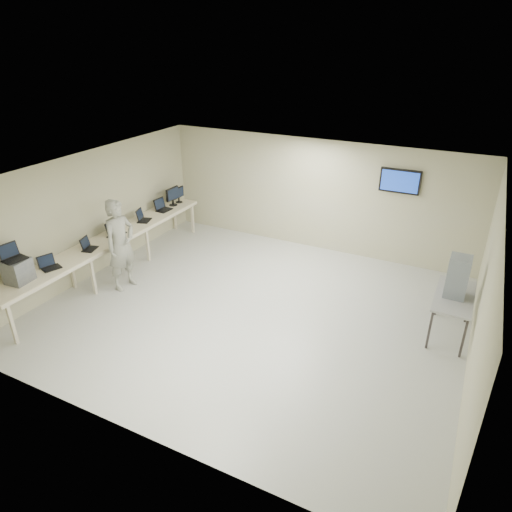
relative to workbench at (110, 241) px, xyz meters
The scene contains 14 objects.
room 3.67m from the workbench, ahead, with size 8.01×7.01×2.81m.
workbench is the anchor object (origin of this frame).
equipment_box 2.28m from the workbench, 91.59° to the right, with size 0.37×0.43×0.44m, color slate.
laptop_on_box 2.34m from the workbench, 93.07° to the right, with size 0.36×0.42×0.30m.
laptop_0 1.64m from the workbench, 90.71° to the right, with size 0.38×0.40×0.27m.
laptop_1 0.66m from the workbench, 89.48° to the right, with size 0.35×0.38×0.26m.
laptop_2 0.25m from the workbench, 96.36° to the left, with size 0.39×0.44×0.31m.
laptop_3 1.19m from the workbench, 91.18° to the left, with size 0.40×0.43×0.28m.
laptop_4 2.01m from the workbench, 91.30° to the left, with size 0.34×0.40×0.30m.
monitor_near 2.46m from the workbench, 90.27° to the left, with size 0.22×0.49×0.48m.
monitor_far 2.72m from the workbench, 90.24° to the left, with size 0.19×0.42×0.41m.
soldier 0.75m from the workbench, 27.84° to the right, with size 0.73×0.48×2.01m, color #5E6151.
side_table 7.25m from the workbench, ahead, with size 0.65×1.40×0.84m.
storage_bins 7.24m from the workbench, ahead, with size 0.36×0.40×0.75m.
Camera 1 is at (3.57, -6.90, 5.04)m, focal length 32.00 mm.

